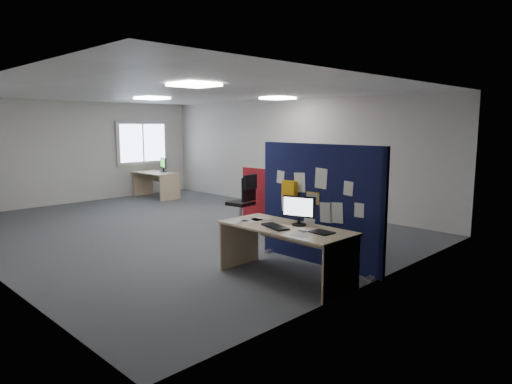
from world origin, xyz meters
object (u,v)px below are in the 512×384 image
Objects in this scene: navy_divider at (319,205)px; monitor_main at (299,209)px; main_desk at (288,238)px; red_divider at (269,196)px; monitor_second at (163,164)px; office_chair at (245,198)px; second_desk at (157,179)px.

monitor_main is (0.19, -0.69, 0.05)m from navy_divider.
red_divider reaches higher than main_desk.
office_chair is at bearing 3.48° from monitor_second.
monitor_second reaches higher than second_desk.
monitor_main is at bearing 62.77° from main_desk.
red_divider is (-2.68, 2.47, -0.01)m from main_desk.
red_divider is 1.43× the size of office_chair.
red_divider is (-2.76, 2.32, -0.40)m from monitor_main.
second_desk is (-7.15, 1.82, -0.36)m from navy_divider.
monitor_main is 7.73m from monitor_second.
monitor_second is 4.58m from office_chair.
red_divider reaches higher than second_desk.
navy_divider is at bearing -33.64° from red_divider.
second_desk is at bearing -98.15° from monitor_second.
second_desk is 4.61m from office_chair.
monitor_second reaches higher than monitor_main.
red_divider is (-2.57, 1.64, -0.35)m from navy_divider.
monitor_second is at bearing 158.57° from main_desk.
red_divider is at bearing 147.46° from navy_divider.
monitor_main reaches higher than second_desk.
monitor_main is at bearing -18.86° from second_desk.
navy_divider reaches higher than red_divider.
monitor_main is at bearing -38.41° from office_chair.
main_desk is 7.73m from second_desk.
monitor_second is at bearing 164.29° from navy_divider.
red_divider is at bearing 137.38° from main_desk.
office_chair is (4.53, -0.85, 0.06)m from second_desk.
second_desk is (-7.33, 2.51, -0.41)m from monitor_main.
office_chair is (4.46, -1.02, -0.35)m from monitor_second.
monitor_main is 0.29× the size of red_divider.
navy_divider is 7.34m from monitor_second.
navy_divider is at bearing 97.81° from main_desk.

